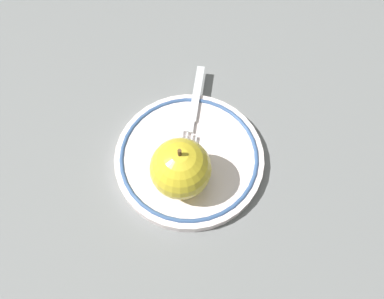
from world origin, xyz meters
TOP-DOWN VIEW (x-y plane):
  - ground_plane at (0.00, 0.00)m, footprint 2.00×2.00m
  - plate at (0.00, 0.00)m, footprint 0.22×0.22m
  - apple_red_whole at (0.04, 0.01)m, footprint 0.08×0.08m
  - fork at (-0.06, -0.03)m, footprint 0.18×0.09m

SIDE VIEW (x-z plane):
  - ground_plane at x=0.00m, z-range 0.00..0.00m
  - plate at x=0.00m, z-range 0.00..0.02m
  - fork at x=-0.06m, z-range 0.02..0.02m
  - apple_red_whole at x=0.04m, z-range 0.01..0.10m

